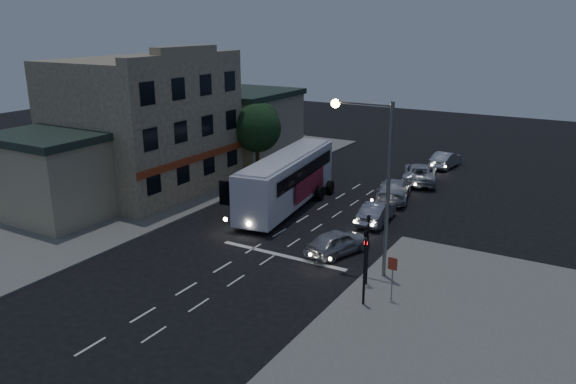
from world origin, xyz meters
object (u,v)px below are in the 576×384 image
Objects in this scene: streetlight at (377,169)px; car_suv at (338,242)px; regulatory_sign at (392,272)px; street_tree at (257,126)px; car_extra at (446,160)px; car_sedan_b at (394,190)px; traffic_signal_main at (368,241)px; car_sedan_c at (420,173)px; tour_bus at (287,179)px; car_sedan_a at (377,212)px; traffic_signal_side at (365,258)px.

car_suv is at bearing 149.75° from streetlight.
regulatory_sign is 23.40m from street_tree.
car_sedan_b is at bearing 93.00° from car_extra.
regulatory_sign is (4.70, -4.04, 0.88)m from car_suv.
street_tree is at bearing 137.97° from traffic_signal_main.
regulatory_sign reaches higher than car_sedan_c.
tour_bus is 15.31m from regulatory_sign.
traffic_signal_main is (3.04, -9.06, 1.72)m from car_sedan_a.
street_tree is (-15.81, 14.25, 2.08)m from traffic_signal_main.
car_sedan_a is 0.69× the size of street_tree.
car_suv is 6.03m from car_sedan_a.
traffic_signal_main is at bearing 109.49° from traffic_signal_side.
regulatory_sign is (4.80, -27.07, 0.87)m from car_extra.
traffic_signal_main is at bearing 104.32° from car_sedan_a.
traffic_signal_side is at bearing 91.90° from car_sedan_b.
regulatory_sign is at bearing 106.48° from car_extra.
street_tree is at bearing -12.59° from car_sedan_b.
car_sedan_c is at bearing 100.22° from streetlight.
car_sedan_c is 1.39× the size of traffic_signal_main.
car_sedan_b is at bearing 105.33° from traffic_signal_side.
streetlight is (3.54, -13.00, 4.95)m from car_sedan_b.
car_sedan_c is at bearing 25.01° from street_tree.
traffic_signal_main reaches higher than tour_bus.
car_sedan_b is 2.46× the size of regulatory_sign.
tour_bus is 15.24m from traffic_signal_side.
traffic_signal_main is 1.86× the size of regulatory_sign.
car_sedan_c is 0.64× the size of streetlight.
regulatory_sign reaches higher than car_sedan_a.
car_sedan_b is 11.66m from car_extra.
car_extra is 1.07× the size of traffic_signal_main.
traffic_signal_side is (3.80, -28.04, 1.70)m from car_extra.
car_sedan_b is at bearing -66.58° from car_suv.
car_suv is at bearing 139.33° from regulatory_sign.
car_sedan_b reaches higher than car_sedan_a.
car_sedan_c is at bearing 104.18° from regulatory_sign.
car_suv is 0.74× the size of car_sedan_c.
car_sedan_c is at bearing -105.54° from car_sedan_b.
streetlight is (-0.26, 1.42, 3.31)m from traffic_signal_main.
streetlight reaches higher than regulatory_sign.
regulatory_sign is 0.24× the size of streetlight.
street_tree is at bearing 140.49° from streetlight.
car_sedan_b is 1.32× the size of traffic_signal_main.
traffic_signal_side reaches higher than car_sedan_b.
regulatory_sign is at bearing -41.08° from street_tree.
streetlight reaches higher than tour_bus.
traffic_signal_main is at bearing 103.21° from car_extra.
tour_bus reaches higher than regulatory_sign.
traffic_signal_main is (3.59, -19.94, 1.63)m from car_sedan_c.
car_sedan_b is at bearing 0.84° from street_tree.
tour_bus is 3.10× the size of traffic_signal_main.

